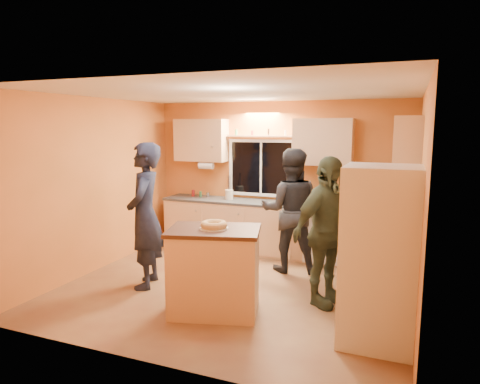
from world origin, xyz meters
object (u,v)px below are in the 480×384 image
at_px(person_center, 290,210).
at_px(person_right, 326,232).
at_px(refrigerator, 379,256).
at_px(person_left, 145,216).
at_px(island, 214,270).

bearing_deg(person_center, person_right, 110.17).
bearing_deg(person_right, person_center, 64.43).
bearing_deg(person_right, refrigerator, -108.30).
xyz_separation_m(person_left, person_right, (2.38, 0.29, -0.07)).
distance_m(island, person_left, 1.38).
height_order(person_center, person_right, person_center).
relative_size(refrigerator, person_right, 0.98).
bearing_deg(refrigerator, person_right, 131.70).
bearing_deg(refrigerator, person_center, 127.62).
distance_m(refrigerator, island, 1.86).
bearing_deg(person_left, person_center, 108.83).
distance_m(island, person_center, 1.88).
xyz_separation_m(refrigerator, island, (-1.82, 0.03, -0.39)).
height_order(island, person_right, person_right).
xyz_separation_m(person_center, person_right, (0.73, -1.06, -0.01)).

